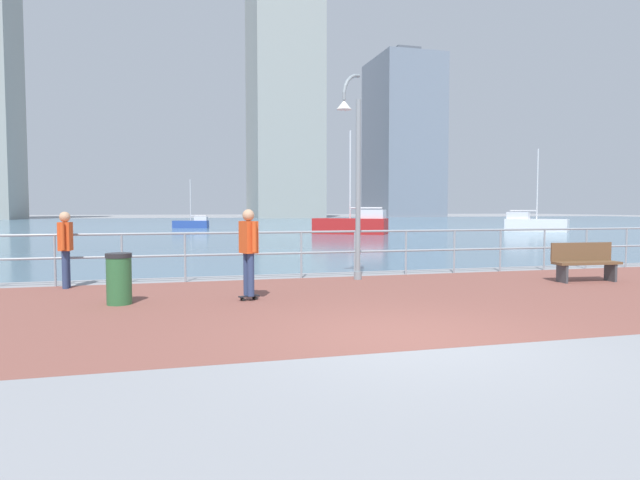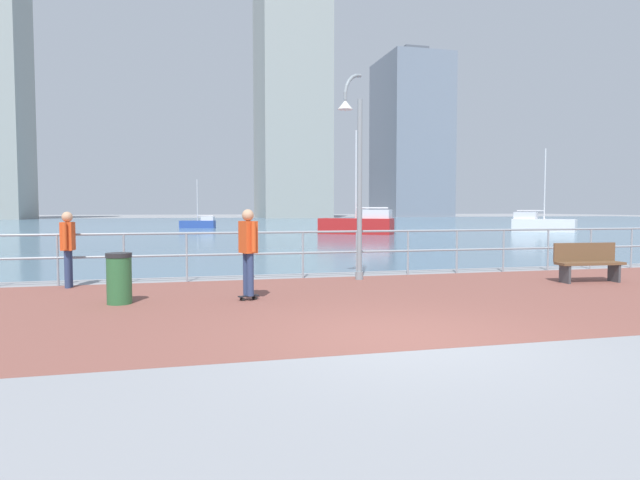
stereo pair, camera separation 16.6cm
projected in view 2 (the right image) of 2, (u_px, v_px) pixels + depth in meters
ground at (218, 229)px, 46.08m from camera, size 220.00×220.00×0.00m
brick_paving at (344, 302)px, 10.16m from camera, size 28.00×7.11×0.01m
harbor_water at (211, 225)px, 57.18m from camera, size 180.00×88.00×0.00m
waterfront_railing at (303, 246)px, 13.55m from camera, size 25.25×0.06×1.18m
lamppost at (355, 167)px, 13.04m from camera, size 0.73×0.57×4.94m
skateboarder at (248, 246)px, 10.29m from camera, size 0.41×0.55×1.72m
bystander at (68, 243)px, 11.91m from camera, size 0.26×0.56×1.66m
trash_bin at (119, 278)px, 9.92m from camera, size 0.46×0.46×0.93m
park_bench at (588, 262)px, 12.85m from camera, size 1.63×0.55×0.92m
sailboat_teal at (542, 224)px, 40.71m from camera, size 4.02×4.09×6.15m
sailboat_gray at (199, 223)px, 48.30m from camera, size 3.18×1.72×4.27m
sailboat_white at (358, 224)px, 36.83m from camera, size 4.97×4.00×6.94m
tower_concrete at (411, 138)px, 118.05m from camera, size 13.09×16.53×35.64m
tower_glass at (291, 86)px, 100.28m from camera, size 11.98×15.68×49.81m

